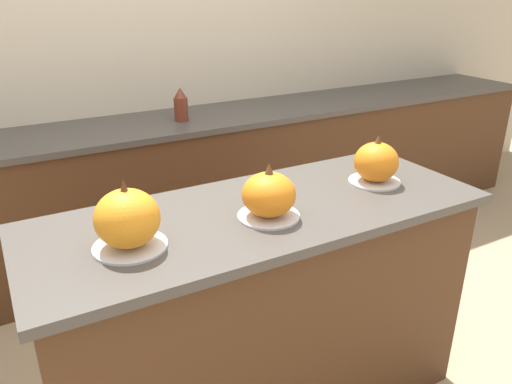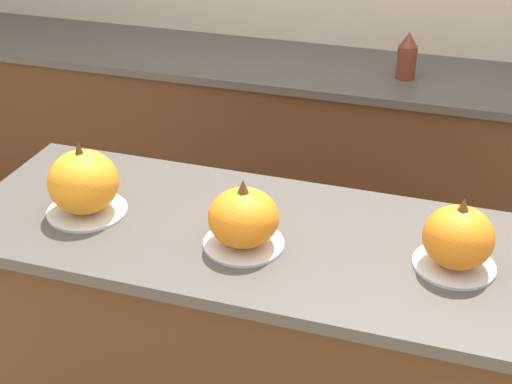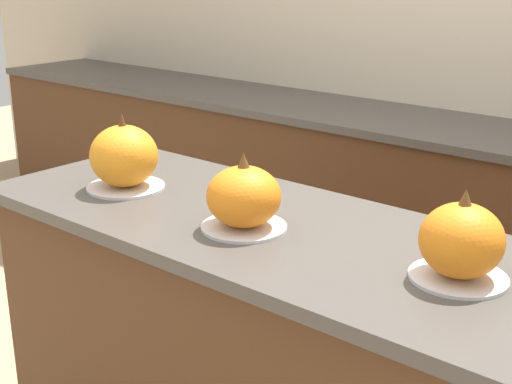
{
  "view_description": "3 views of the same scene",
  "coord_description": "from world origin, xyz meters",
  "views": [
    {
      "loc": [
        -0.8,
        -1.39,
        1.66
      ],
      "look_at": [
        -0.04,
        -0.03,
        1.0
      ],
      "focal_mm": 35.0,
      "sensor_mm": 36.0,
      "label": 1
    },
    {
      "loc": [
        0.49,
        -1.54,
        1.96
      ],
      "look_at": [
        -0.01,
        0.03,
        1.02
      ],
      "focal_mm": 50.0,
      "sensor_mm": 36.0,
      "label": 2
    },
    {
      "loc": [
        1.07,
        -1.31,
        1.55
      ],
      "look_at": [
        -0.06,
        0.04,
        0.97
      ],
      "focal_mm": 50.0,
      "sensor_mm": 36.0,
      "label": 3
    }
  ],
  "objects": [
    {
      "name": "pumpkin_cake_right",
      "position": [
        0.52,
        -0.0,
        1.0
      ],
      "size": [
        0.21,
        0.21,
        0.2
      ],
      "color": "silver",
      "rests_on": "kitchen_island"
    },
    {
      "name": "pumpkin_cake_center",
      "position": [
        -0.01,
        -0.07,
        0.99
      ],
      "size": [
        0.21,
        0.21,
        0.19
      ],
      "color": "silver",
      "rests_on": "kitchen_island"
    },
    {
      "name": "back_counter",
      "position": [
        0.0,
        1.39,
        0.45
      ],
      "size": [
        6.0,
        0.6,
        0.89
      ],
      "color": "#4C2D19",
      "rests_on": "ground_plane"
    },
    {
      "name": "pumpkin_cake_left",
      "position": [
        -0.49,
        -0.05,
        1.01
      ],
      "size": [
        0.23,
        0.23,
        0.22
      ],
      "color": "silver",
      "rests_on": "kitchen_island"
    },
    {
      "name": "kitchen_island",
      "position": [
        0.0,
        0.0,
        0.46
      ],
      "size": [
        1.66,
        0.63,
        0.91
      ],
      "color": "#4C2D19",
      "rests_on": "ground_plane"
    }
  ]
}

